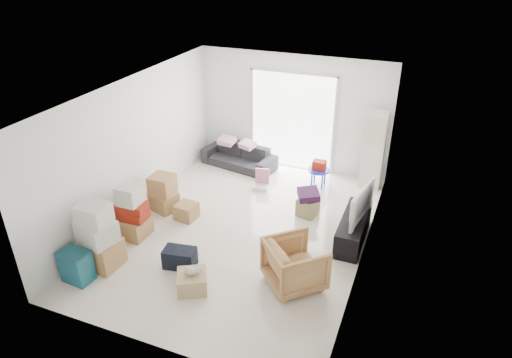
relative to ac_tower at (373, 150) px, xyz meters
The scene contains 21 objects.
room_shell 3.32m from the ac_tower, 126.35° to the right, with size 4.98×6.48×3.18m.
sliding_door 2.01m from the ac_tower, behind, with size 2.10×0.04×2.33m.
ac_tower is the anchor object (origin of this frame).
tv_console 2.27m from the ac_tower, 88.69° to the right, with size 0.43×1.43×0.48m, color black.
television 2.20m from the ac_tower, 88.69° to the right, with size 1.07×0.61×0.14m, color black.
sofa 3.15m from the ac_tower, behind, with size 1.81×0.53×0.71m, color #29292E.
pillow_left 3.43m from the ac_tower, behind, with size 0.34×0.26×0.11m, color #D098AE.
pillow_right 2.88m from the ac_tower, behind, with size 0.34×0.27×0.12m, color #D098AE.
armchair 3.81m from the ac_tower, 98.77° to the right, with size 0.83×0.78×0.86m, color tan.
storage_bins 6.29m from the ac_tower, 127.95° to the right, with size 0.51×0.38×0.56m.
box_stack_a 5.84m from the ac_tower, 130.03° to the right, with size 0.68×0.61×1.17m.
box_stack_b 5.17m from the ac_tower, 136.67° to the right, with size 0.58×0.52×1.04m.
box_stack_c 4.53m from the ac_tower, 145.69° to the right, with size 0.61×0.56×0.77m.
loose_box 4.18m from the ac_tower, 139.56° to the right, with size 0.38×0.38×0.32m, color #A07448.
duffel_bag 4.79m from the ac_tower, 121.84° to the right, with size 0.53×0.32×0.34m, color black.
ottoman 2.04m from the ac_tower, 119.73° to the right, with size 0.36×0.36×0.36m, color #9C925B.
blanket 1.97m from the ac_tower, 119.73° to the right, with size 0.40×0.40×0.14m, color #371A41.
kids_table 1.22m from the ac_tower, 159.43° to the right, with size 0.48×0.48×0.61m.
toy_walker 2.53m from the ac_tower, 156.42° to the right, with size 0.38×0.35×0.44m.
wood_crate 4.95m from the ac_tower, 114.47° to the right, with size 0.45×0.45×0.30m, color tan.
plush_bunny 4.90m from the ac_tower, 114.17° to the right, with size 0.28×0.16×0.14m.
Camera 1 is at (2.90, -6.60, 4.91)m, focal length 32.00 mm.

